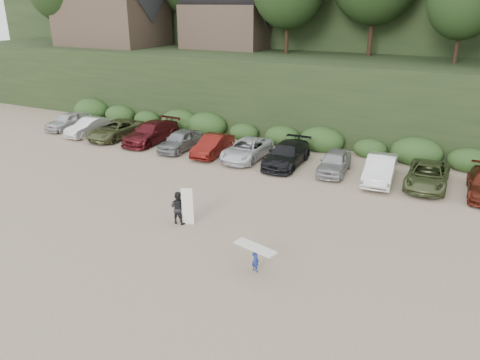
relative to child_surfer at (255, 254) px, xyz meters
The scene contains 4 objects.
ground 4.69m from the child_surfer, 140.01° to the left, with size 120.00×120.00×0.00m, color tan.
parked_cars 13.87m from the child_surfer, 111.53° to the left, with size 39.51×5.72×1.57m.
child_surfer is the anchor object (origin of this frame).
adult_surfer 5.73m from the child_surfer, 156.26° to the left, with size 1.29×0.68×1.97m.
Camera 1 is at (10.46, -18.00, 10.35)m, focal length 35.00 mm.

